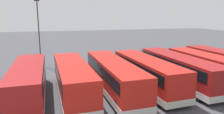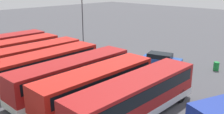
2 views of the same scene
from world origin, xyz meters
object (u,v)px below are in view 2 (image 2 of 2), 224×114
object	(u,v)px
bus_single_deck_fourth	(47,66)
bus_single_deck_fifth	(29,59)
bus_single_deck_third	(73,75)
lamp_post_tall	(82,9)
bus_single_deck_seventh	(3,46)
car_hatchback_silver	(161,59)
bus_single_deck_second	(97,85)
bus_single_deck_sixth	(13,52)
waste_bin_yellow	(216,66)
bus_single_deck_near_end	(136,96)

from	to	relation	value
bus_single_deck_fourth	bus_single_deck_fifth	xyz separation A→B (m)	(3.39, 0.06, 0.00)
bus_single_deck_third	lamp_post_tall	xyz separation A→B (m)	(14.09, -12.72, 3.69)
bus_single_deck_seventh	car_hatchback_silver	bearing A→B (deg)	-143.69
bus_single_deck_seventh	lamp_post_tall	world-z (taller)	lamp_post_tall
bus_single_deck_second	bus_single_deck_sixth	size ratio (longest dim) A/B	0.99
bus_single_deck_second	bus_single_deck_sixth	bearing A→B (deg)	0.57
bus_single_deck_second	lamp_post_tall	size ratio (longest dim) A/B	1.18
bus_single_deck_second	bus_single_deck_fifth	bearing A→B (deg)	0.93
waste_bin_yellow	bus_single_deck_fourth	bearing A→B (deg)	54.53
bus_single_deck_sixth	car_hatchback_silver	world-z (taller)	bus_single_deck_sixth
bus_single_deck_second	lamp_post_tall	world-z (taller)	lamp_post_tall
bus_single_deck_fourth	car_hatchback_silver	size ratio (longest dim) A/B	2.28
bus_single_deck_second	bus_single_deck_sixth	world-z (taller)	same
bus_single_deck_near_end	bus_single_deck_fifth	world-z (taller)	same
car_hatchback_silver	waste_bin_yellow	xyz separation A→B (m)	(-5.40, -2.73, -0.23)
car_hatchback_silver	waste_bin_yellow	size ratio (longest dim) A/B	5.16
bus_single_deck_sixth	bus_single_deck_seventh	distance (m)	3.70
bus_single_deck_sixth	bus_single_deck_seventh	xyz separation A→B (m)	(3.68, -0.37, -0.00)
bus_single_deck_third	bus_single_deck_seventh	bearing A→B (deg)	-0.23
bus_single_deck_third	bus_single_deck_seventh	world-z (taller)	same
bus_single_deck_fifth	waste_bin_yellow	distance (m)	20.37
car_hatchback_silver	waste_bin_yellow	distance (m)	6.06
bus_single_deck_fifth	bus_single_deck_seventh	size ratio (longest dim) A/B	1.10
bus_single_deck_near_end	lamp_post_tall	size ratio (longest dim) A/B	1.27
bus_single_deck_fourth	lamp_post_tall	distance (m)	16.99
bus_single_deck_near_end	car_hatchback_silver	bearing A→B (deg)	-64.50
bus_single_deck_second	waste_bin_yellow	world-z (taller)	bus_single_deck_second
car_hatchback_silver	lamp_post_tall	size ratio (longest dim) A/B	0.53
bus_single_deck_third	bus_single_deck_seventh	xyz separation A→B (m)	(14.58, -0.06, -0.00)
bus_single_deck_fifth	car_hatchback_silver	world-z (taller)	bus_single_deck_fifth
bus_single_deck_sixth	waste_bin_yellow	bearing A→B (deg)	-140.01
bus_single_deck_near_end	bus_single_deck_sixth	world-z (taller)	same
waste_bin_yellow	bus_single_deck_sixth	bearing A→B (deg)	39.99
bus_single_deck_near_end	bus_single_deck_sixth	distance (m)	17.66
bus_single_deck_fifth	car_hatchback_silver	xyz separation A→B (m)	(-8.51, -12.10, -0.92)
bus_single_deck_second	bus_single_deck_sixth	xyz separation A→B (m)	(14.20, 0.14, 0.00)
bus_single_deck_third	bus_single_deck_seventh	distance (m)	14.58
bus_single_deck_near_end	bus_single_deck_fifth	size ratio (longest dim) A/B	0.99
bus_single_deck_third	car_hatchback_silver	bearing A→B (deg)	-96.52
bus_single_deck_fourth	lamp_post_tall	xyz separation A→B (m)	(10.31, -12.99, 3.69)
bus_single_deck_near_end	bus_single_deck_fifth	distance (m)	13.94
bus_single_deck_near_end	bus_single_deck_third	bearing A→B (deg)	3.66
bus_single_deck_third	bus_single_deck_fifth	size ratio (longest dim) A/B	1.00
lamp_post_tall	bus_single_deck_second	bearing A→B (deg)	143.47
bus_single_deck_sixth	lamp_post_tall	world-z (taller)	lamp_post_tall
bus_single_deck_third	bus_single_deck_fourth	size ratio (longest dim) A/B	1.07
bus_single_deck_seventh	bus_single_deck_sixth	bearing A→B (deg)	174.31
bus_single_deck_fourth	bus_single_deck_seventh	bearing A→B (deg)	-1.77
car_hatchback_silver	lamp_post_tall	distance (m)	16.13
bus_single_deck_second	lamp_post_tall	xyz separation A→B (m)	(17.39, -12.88, 3.69)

